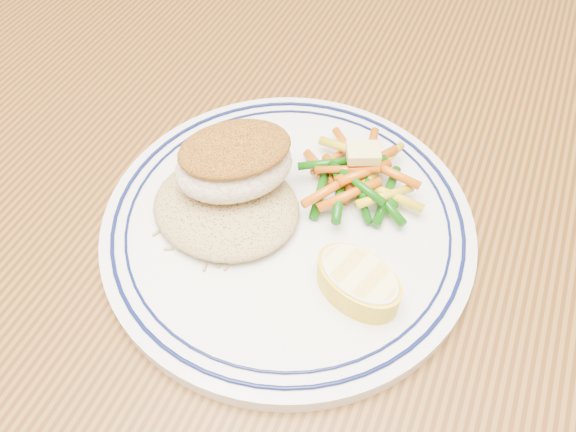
% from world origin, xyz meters
% --- Properties ---
extents(dining_table, '(1.50, 0.90, 0.75)m').
position_xyz_m(dining_table, '(0.00, 0.00, 0.65)').
color(dining_table, '#492A0E').
rests_on(dining_table, ground).
extents(plate, '(0.29, 0.29, 0.02)m').
position_xyz_m(plate, '(0.03, -0.05, 0.76)').
color(plate, silver).
rests_on(plate, dining_table).
extents(rice_pilaf, '(0.12, 0.10, 0.02)m').
position_xyz_m(rice_pilaf, '(-0.02, -0.06, 0.78)').
color(rice_pilaf, '#9C824E').
rests_on(rice_pilaf, plate).
extents(fish_fillet, '(0.11, 0.11, 0.05)m').
position_xyz_m(fish_fillet, '(-0.02, -0.04, 0.80)').
color(fish_fillet, '#F2E1C8').
rests_on(fish_fillet, rice_pilaf).
extents(vegetable_pile, '(0.11, 0.11, 0.03)m').
position_xyz_m(vegetable_pile, '(0.07, 0.00, 0.78)').
color(vegetable_pile, '#C35409').
rests_on(vegetable_pile, plate).
extents(butter_pat, '(0.03, 0.03, 0.01)m').
position_xyz_m(butter_pat, '(0.07, 0.01, 0.80)').
color(butter_pat, '#ECD473').
rests_on(butter_pat, vegetable_pile).
extents(lemon_wedge, '(0.08, 0.08, 0.03)m').
position_xyz_m(lemon_wedge, '(0.10, -0.09, 0.78)').
color(lemon_wedge, yellow).
rests_on(lemon_wedge, plate).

